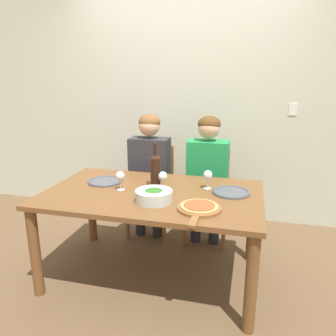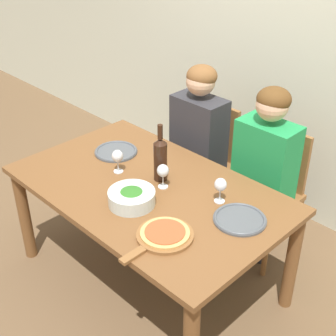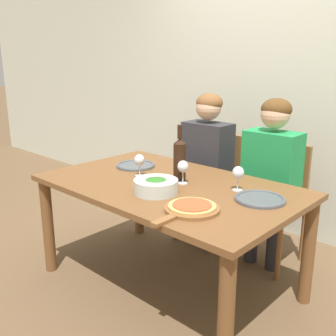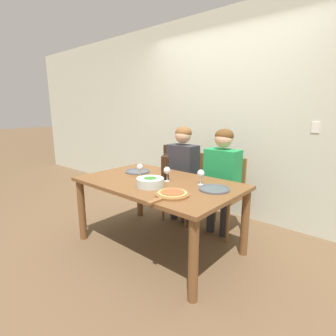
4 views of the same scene
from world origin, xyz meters
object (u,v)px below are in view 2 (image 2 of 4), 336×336
Objects in this scene: pizza_on_board at (164,235)px; chair_right at (269,188)px; wine_bottle at (160,158)px; wine_glass_left at (118,157)px; dinner_plate_left at (116,151)px; chair_left at (206,158)px; dinner_plate_right at (240,219)px; wine_glass_centre at (163,172)px; broccoli_bowl at (132,197)px; person_man at (264,161)px; person_woman at (197,132)px; wine_glass_right at (220,186)px.

chair_right is at bearing 93.99° from pizza_on_board.
wine_glass_left is at bearing -152.64° from wine_bottle.
pizza_on_board is (0.86, -0.40, 0.01)m from dinner_plate_left.
pizza_on_board is at bearing -86.01° from chair_right.
chair_left is 3.12× the size of dinner_plate_right.
wine_glass_centre is at bearing -173.31° from dinner_plate_right.
wine_glass_left is at bearing 152.36° from broccoli_bowl.
person_man reaches higher than dinner_plate_left.
person_woman reaches higher than dinner_plate_right.
wine_glass_left reaches higher than pizza_on_board.
chair_right is at bearing 90.00° from person_man.
chair_right is at bearing 55.21° from wine_glass_left.
wine_bottle is at bearing 104.01° from broccoli_bowl.
wine_glass_left is (-0.25, -0.13, -0.04)m from wine_bottle.
chair_left is at bearing 180.00° from chair_right.
dinner_plate_left is (-0.21, -0.68, 0.24)m from chair_left.
dinner_plate_left is at bearing -106.85° from chair_left.
chair_right is 3.37× the size of broccoli_bowl.
dinner_plate_right is (0.26, -0.59, -0.01)m from person_man.
wine_glass_centre is at bearing -64.20° from person_woman.
dinner_plate_left is at bearing 179.34° from dinner_plate_right.
chair_right reaches higher than wine_glass_right.
person_man is 0.93m from broccoli_bowl.
dinner_plate_left is 0.27m from wine_glass_left.
wine_glass_right is (0.33, 0.36, 0.06)m from broccoli_bowl.
person_man is 8.15× the size of wine_glass_right.
wine_glass_right is at bearing 3.17° from dinner_plate_left.
wine_bottle is 2.40× the size of wine_glass_right.
pizza_on_board is at bearing -85.57° from person_man.
pizza_on_board is at bearing -56.29° from person_woman.
person_woman reaches higher than wine_glass_left.
person_woman is 4.33× the size of dinner_plate_left.
dinner_plate_right is 0.43m from pizza_on_board.
wine_bottle is at bearing 137.51° from pizza_on_board.
wine_glass_centre is (-0.33, 0.32, 0.09)m from pizza_on_board.
dinner_plate_right is (0.26, -0.70, 0.24)m from chair_right.
person_woman is 0.84m from wine_glass_right.
chair_left is 0.28m from person_woman.
person_woman reaches higher than wine_glass_right.
person_man reaches higher than chair_left.
wine_glass_centre reaches higher than dinner_plate_left.
broccoli_bowl is (0.07, -0.29, -0.10)m from wine_bottle.
wine_glass_right is at bearing 47.55° from broccoli_bowl.
chair_left reaches higher than pizza_on_board.
chair_right reaches higher than wine_glass_left.
chair_left is at bearing 135.34° from wine_glass_right.
pizza_on_board is (0.08, -1.08, 0.25)m from chair_right.
wine_glass_left is (-0.32, 0.17, 0.06)m from broccoli_bowl.
pizza_on_board is (-0.18, -0.38, 0.01)m from dinner_plate_right.
wine_bottle is (0.24, -0.70, 0.38)m from chair_left.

